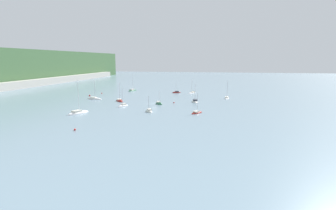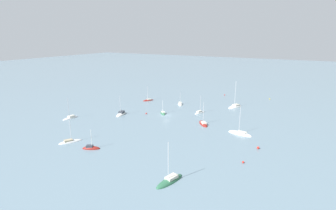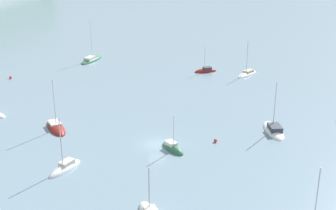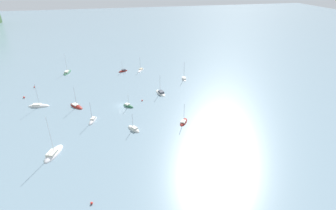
{
  "view_description": "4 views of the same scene",
  "coord_description": "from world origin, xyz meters",
  "px_view_note": "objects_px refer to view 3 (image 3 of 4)",
  "views": [
    {
      "loc": [
        -110.29,
        -29.05,
        18.97
      ],
      "look_at": [
        -17.52,
        -9.94,
        2.6
      ],
      "focal_mm": 28.0,
      "sensor_mm": 36.0,
      "label": 1
    },
    {
      "loc": [
        89.73,
        50.33,
        32.0
      ],
      "look_at": [
        -4.31,
        -1.73,
        3.24
      ],
      "focal_mm": 28.0,
      "sensor_mm": 36.0,
      "label": 2
    },
    {
      "loc": [
        -62.1,
        -12.78,
        30.2
      ],
      "look_at": [
        9.9,
        0.11,
        2.61
      ],
      "focal_mm": 50.0,
      "sensor_mm": 36.0,
      "label": 3
    },
    {
      "loc": [
        -93.42,
        1.86,
        47.73
      ],
      "look_at": [
        -10.08,
        -16.64,
        3.47
      ],
      "focal_mm": 28.0,
      "sensor_mm": 36.0,
      "label": 4
    }
  ],
  "objects_px": {
    "sailboat_5": "(91,60)",
    "mooring_buoy_4": "(11,77)",
    "sailboat_0": "(173,149)",
    "sailboat_6": "(65,169)",
    "sailboat_9": "(206,71)",
    "sailboat_11": "(56,128)",
    "sailboat_3": "(274,131)",
    "sailboat_7": "(247,74)",
    "mooring_buoy_2": "(216,141)"
  },
  "relations": [
    {
      "from": "sailboat_7",
      "to": "mooring_buoy_4",
      "type": "height_order",
      "value": "sailboat_7"
    },
    {
      "from": "sailboat_3",
      "to": "sailboat_9",
      "type": "bearing_deg",
      "value": 9.1
    },
    {
      "from": "sailboat_6",
      "to": "sailboat_9",
      "type": "distance_m",
      "value": 50.85
    },
    {
      "from": "sailboat_0",
      "to": "mooring_buoy_4",
      "type": "bearing_deg",
      "value": -168.64
    },
    {
      "from": "sailboat_7",
      "to": "mooring_buoy_4",
      "type": "relative_size",
      "value": 14.1
    },
    {
      "from": "sailboat_3",
      "to": "sailboat_5",
      "type": "distance_m",
      "value": 55.43
    },
    {
      "from": "sailboat_11",
      "to": "mooring_buoy_4",
      "type": "bearing_deg",
      "value": -177.35
    },
    {
      "from": "sailboat_6",
      "to": "sailboat_9",
      "type": "bearing_deg",
      "value": -175.82
    },
    {
      "from": "sailboat_9",
      "to": "sailboat_7",
      "type": "bearing_deg",
      "value": 150.41
    },
    {
      "from": "sailboat_0",
      "to": "sailboat_11",
      "type": "bearing_deg",
      "value": -145.95
    },
    {
      "from": "sailboat_3",
      "to": "sailboat_6",
      "type": "bearing_deg",
      "value": 107.25
    },
    {
      "from": "sailboat_5",
      "to": "sailboat_11",
      "type": "xyz_separation_m",
      "value": [
        -40.6,
        -7.92,
        -0.04
      ]
    },
    {
      "from": "sailboat_11",
      "to": "sailboat_3",
      "type": "bearing_deg",
      "value": 60.34
    },
    {
      "from": "sailboat_9",
      "to": "mooring_buoy_2",
      "type": "bearing_deg",
      "value": 71.56
    },
    {
      "from": "sailboat_9",
      "to": "mooring_buoy_4",
      "type": "xyz_separation_m",
      "value": [
        -12.5,
        40.86,
        0.2
      ]
    },
    {
      "from": "sailboat_0",
      "to": "sailboat_5",
      "type": "bearing_deg",
      "value": 167.99
    },
    {
      "from": "sailboat_3",
      "to": "sailboat_9",
      "type": "xyz_separation_m",
      "value": [
        31.18,
        14.03,
        -0.03
      ]
    },
    {
      "from": "sailboat_3",
      "to": "sailboat_5",
      "type": "height_order",
      "value": "sailboat_5"
    },
    {
      "from": "sailboat_3",
      "to": "mooring_buoy_2",
      "type": "height_order",
      "value": "sailboat_3"
    },
    {
      "from": "sailboat_5",
      "to": "mooring_buoy_4",
      "type": "relative_size",
      "value": 17.96
    },
    {
      "from": "sailboat_3",
      "to": "sailboat_11",
      "type": "relative_size",
      "value": 0.96
    },
    {
      "from": "sailboat_11",
      "to": "mooring_buoy_4",
      "type": "xyz_separation_m",
      "value": [
        23.7,
        20.3,
        0.22
      ]
    },
    {
      "from": "sailboat_5",
      "to": "mooring_buoy_2",
      "type": "bearing_deg",
      "value": -126.83
    },
    {
      "from": "mooring_buoy_4",
      "to": "sailboat_3",
      "type": "bearing_deg",
      "value": -108.79
    },
    {
      "from": "sailboat_7",
      "to": "mooring_buoy_4",
      "type": "bearing_deg",
      "value": -47.22
    },
    {
      "from": "sailboat_3",
      "to": "mooring_buoy_4",
      "type": "distance_m",
      "value": 57.98
    },
    {
      "from": "sailboat_0",
      "to": "sailboat_5",
      "type": "xyz_separation_m",
      "value": [
        44.89,
        27.77,
        0.02
      ]
    },
    {
      "from": "sailboat_6",
      "to": "sailboat_11",
      "type": "distance_m",
      "value": 14.34
    },
    {
      "from": "sailboat_0",
      "to": "sailboat_5",
      "type": "relative_size",
      "value": 0.61
    },
    {
      "from": "mooring_buoy_4",
      "to": "sailboat_9",
      "type": "bearing_deg",
      "value": -72.99
    },
    {
      "from": "sailboat_6",
      "to": "sailboat_9",
      "type": "xyz_separation_m",
      "value": [
        48.91,
        -13.92,
        -0.01
      ]
    },
    {
      "from": "mooring_buoy_2",
      "to": "mooring_buoy_4",
      "type": "distance_m",
      "value": 52.14
    },
    {
      "from": "sailboat_7",
      "to": "sailboat_11",
      "type": "distance_m",
      "value": 46.51
    },
    {
      "from": "sailboat_6",
      "to": "sailboat_0",
      "type": "bearing_deg",
      "value": 142.57
    },
    {
      "from": "sailboat_0",
      "to": "sailboat_7",
      "type": "distance_m",
      "value": 41.22
    },
    {
      "from": "sailboat_3",
      "to": "sailboat_9",
      "type": "distance_m",
      "value": 34.19
    },
    {
      "from": "sailboat_7",
      "to": "sailboat_9",
      "type": "height_order",
      "value": "sailboat_7"
    },
    {
      "from": "mooring_buoy_2",
      "to": "sailboat_9",
      "type": "bearing_deg",
      "value": 8.13
    },
    {
      "from": "sailboat_0",
      "to": "sailboat_3",
      "type": "distance_m",
      "value": 17.44
    },
    {
      "from": "sailboat_9",
      "to": "sailboat_11",
      "type": "xyz_separation_m",
      "value": [
        -36.2,
        20.56,
        -0.02
      ]
    },
    {
      "from": "sailboat_6",
      "to": "mooring_buoy_2",
      "type": "xyz_separation_m",
      "value": [
        12.09,
        -19.18,
        0.17
      ]
    },
    {
      "from": "sailboat_3",
      "to": "sailboat_7",
      "type": "xyz_separation_m",
      "value": [
        30.69,
        4.79,
        -0.03
      ]
    },
    {
      "from": "sailboat_6",
      "to": "sailboat_9",
      "type": "relative_size",
      "value": 1.26
    },
    {
      "from": "sailboat_9",
      "to": "mooring_buoy_4",
      "type": "relative_size",
      "value": 11.42
    },
    {
      "from": "sailboat_6",
      "to": "sailboat_11",
      "type": "height_order",
      "value": "sailboat_11"
    },
    {
      "from": "sailboat_7",
      "to": "sailboat_9",
      "type": "xyz_separation_m",
      "value": [
        0.49,
        9.24,
        0.0
      ]
    },
    {
      "from": "sailboat_0",
      "to": "mooring_buoy_2",
      "type": "distance_m",
      "value": 7.01
    },
    {
      "from": "sailboat_0",
      "to": "mooring_buoy_4",
      "type": "xyz_separation_m",
      "value": [
        28.0,
        40.15,
        0.21
      ]
    },
    {
      "from": "sailboat_7",
      "to": "mooring_buoy_2",
      "type": "relative_size",
      "value": 15.15
    },
    {
      "from": "sailboat_11",
      "to": "mooring_buoy_4",
      "type": "relative_size",
      "value": 15.8
    }
  ]
}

